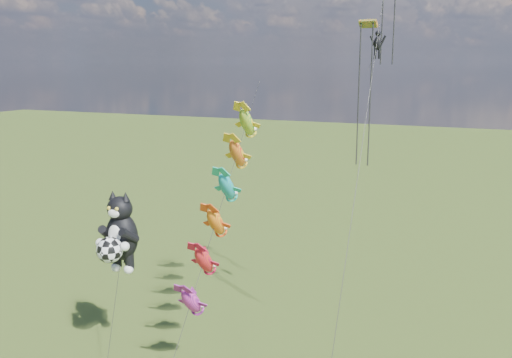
% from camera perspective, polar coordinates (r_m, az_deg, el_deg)
% --- Properties ---
extents(cat_kite_rig, '(2.37, 4.12, 10.90)m').
position_cam_1_polar(cat_kite_rig, '(36.09, -13.57, -5.40)').
color(cat_kite_rig, brown).
rests_on(cat_kite_rig, ground).
extents(fish_windsock_rig, '(1.25, 15.96, 17.24)m').
position_cam_1_polar(fish_windsock_rig, '(36.39, -3.49, -2.56)').
color(fish_windsock_rig, brown).
rests_on(fish_windsock_rig, ground).
extents(parafoil_rig, '(2.01, 17.49, 26.75)m').
position_cam_1_polar(parafoil_rig, '(34.19, 12.00, 13.28)').
color(parafoil_rig, brown).
rests_on(parafoil_rig, ground).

